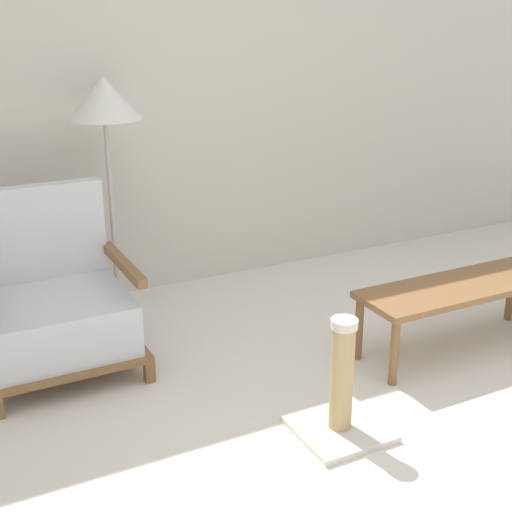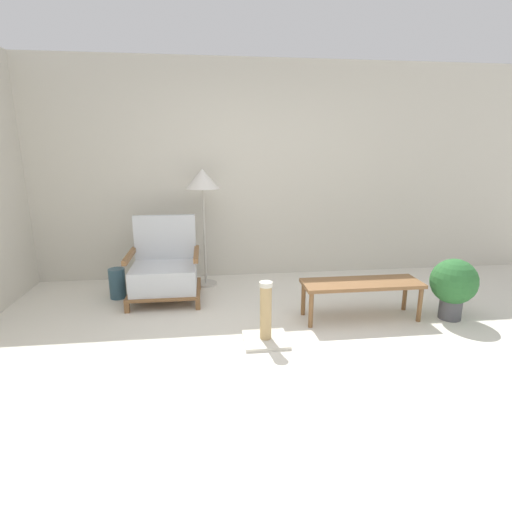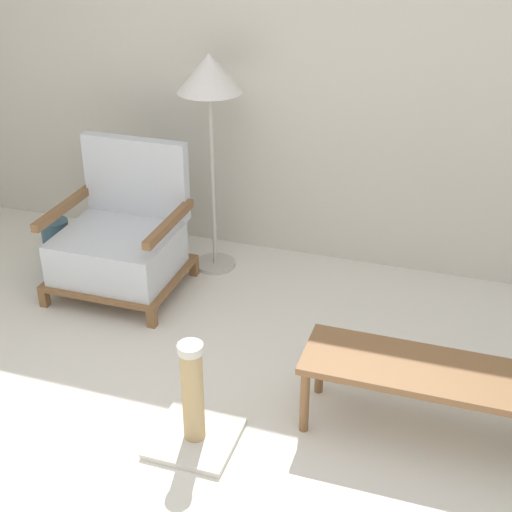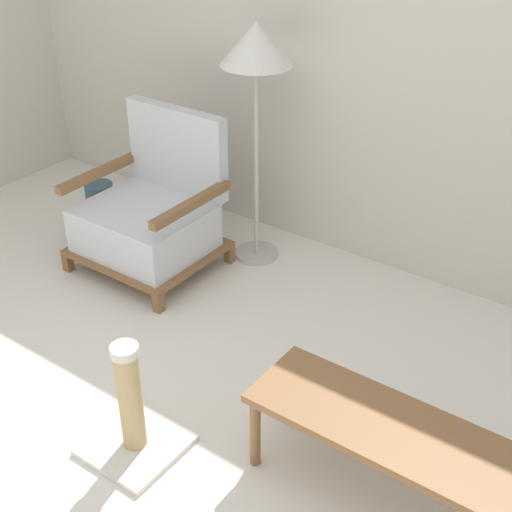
{
  "view_description": "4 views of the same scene",
  "coord_description": "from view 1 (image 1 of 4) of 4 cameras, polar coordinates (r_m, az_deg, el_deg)",
  "views": [
    {
      "loc": [
        -1.64,
        -1.81,
        1.81
      ],
      "look_at": [
        -0.06,
        1.28,
        0.55
      ],
      "focal_mm": 50.0,
      "sensor_mm": 36.0,
      "label": 1
    },
    {
      "loc": [
        -0.56,
        -2.74,
        1.63
      ],
      "look_at": [
        -0.06,
        1.28,
        0.55
      ],
      "focal_mm": 28.0,
      "sensor_mm": 36.0,
      "label": 2
    },
    {
      "loc": [
        0.97,
        -1.89,
        2.36
      ],
      "look_at": [
        -0.06,
        1.28,
        0.55
      ],
      "focal_mm": 50.0,
      "sensor_mm": 36.0,
      "label": 3
    },
    {
      "loc": [
        1.61,
        -1.06,
        2.28
      ],
      "look_at": [
        -0.06,
        1.28,
        0.55
      ],
      "focal_mm": 50.0,
      "sensor_mm": 36.0,
      "label": 4
    }
  ],
  "objects": [
    {
      "name": "armchair",
      "position": [
        3.76,
        -15.79,
        -4.06
      ],
      "size": [
        0.77,
        0.69,
        0.91
      ],
      "color": "brown",
      "rests_on": "ground_plane"
    },
    {
      "name": "floor_lamp",
      "position": [
        4.02,
        -12.01,
        11.22
      ],
      "size": [
        0.4,
        0.4,
        1.42
      ],
      "color": "#B7B2A8",
      "rests_on": "ground_plane"
    },
    {
      "name": "wall_back",
      "position": [
        4.57,
        -6.03,
        14.07
      ],
      "size": [
        8.0,
        0.06,
        2.7
      ],
      "color": "beige",
      "rests_on": "ground_plane"
    },
    {
      "name": "scratching_post",
      "position": [
        3.18,
        6.8,
        -11.28
      ],
      "size": [
        0.39,
        0.39,
        0.55
      ],
      "color": "beige",
      "rests_on": "ground_plane"
    },
    {
      "name": "ground_plane",
      "position": [
        3.04,
        12.68,
        -17.1
      ],
      "size": [
        14.0,
        14.0,
        0.0
      ],
      "primitive_type": "plane",
      "color": "silver"
    },
    {
      "name": "coffee_table",
      "position": [
        3.95,
        16.08,
        -2.77
      ],
      "size": [
        1.17,
        0.38,
        0.38
      ],
      "color": "brown",
      "rests_on": "ground_plane"
    }
  ]
}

